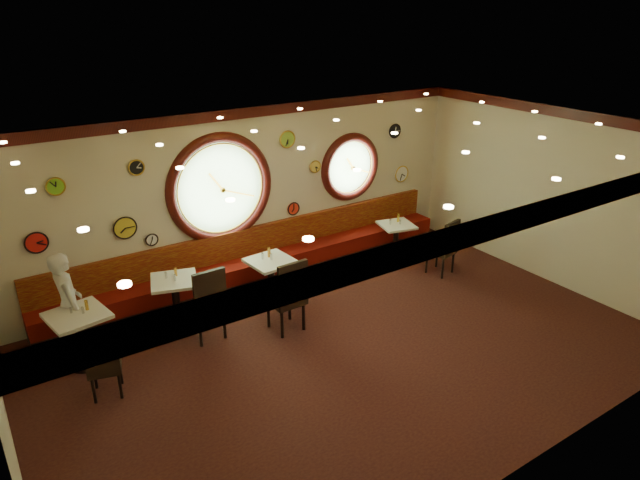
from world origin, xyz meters
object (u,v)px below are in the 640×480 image
Objects in this scene: chair_d at (446,244)px; waiter at (69,305)px; condiment_a_pepper at (83,310)px; condiment_d_bottle at (398,218)px; chair_b at (208,300)px; condiment_d_salt at (390,222)px; condiment_b_pepper at (175,278)px; chair_a at (103,361)px; chair_c at (289,292)px; table_b at (176,295)px; condiment_a_salt at (71,310)px; condiment_b_bottle at (176,272)px; condiment_d_pepper at (400,222)px; condiment_a_bottle at (87,305)px; table_d at (396,236)px; condiment_c_pepper at (271,257)px; table_c at (271,275)px; table_a at (80,333)px; condiment_c_salt at (262,256)px; condiment_b_salt at (166,275)px; condiment_c_bottle at (269,252)px.

waiter is at bearing 157.23° from chair_d.
condiment_a_pepper is 0.57× the size of condiment_d_bottle.
chair_b is 1.96m from waiter.
condiment_b_pepper reaches higher than condiment_d_salt.
chair_a is at bearing -90.26° from condiment_a_pepper.
chair_c reaches higher than condiment_a_pepper.
table_b is 1.18× the size of chair_b.
condiment_a_salt is 0.05× the size of waiter.
condiment_a_salt is 1.62m from condiment_b_pepper.
condiment_d_salt is 4.47m from condiment_b_bottle.
chair_d is 7.33× the size of condiment_d_pepper.
chair_b reaches higher than condiment_a_bottle.
table_d is 4.50m from chair_b.
chair_b reaches higher than condiment_d_bottle.
waiter is (0.03, 0.29, -0.06)m from condiment_a_salt.
table_b is 1.17× the size of chair_c.
condiment_a_pepper is 3.11m from condiment_c_pepper.
waiter is (-3.20, 0.21, 0.32)m from table_c.
condiment_b_bottle is at bearing 167.90° from condiment_c_pepper.
table_a is at bearing -165.35° from condiment_a_bottle.
condiment_a_bottle is (0.07, 0.07, 0.02)m from condiment_a_pepper.
table_a is at bearing -175.66° from condiment_d_salt.
condiment_d_bottle is (3.13, 0.34, -0.05)m from condiment_c_pepper.
condiment_c_pepper is (3.10, 0.18, -0.04)m from condiment_a_pepper.
condiment_b_pepper is (1.47, 1.27, 0.26)m from chair_a.
condiment_a_pepper reaches higher than condiment_d_bottle.
condiment_b_bottle is at bearing 65.04° from condiment_b_pepper.
condiment_d_salt is at bearing 1.74° from condiment_b_pepper.
condiment_c_salt is at bearing -176.14° from condiment_d_salt.
table_c is 8.53× the size of condiment_d_pepper.
condiment_b_salt is at bearing 134.73° from chair_c.
condiment_a_salt is at bearing -171.03° from condiment_b_pepper.
table_a is at bearing -177.29° from table_c.
chair_c is 2.00m from condiment_b_salt.
condiment_c_salt is at bearing -4.58° from table_b.
table_b is 1.61m from waiter.
condiment_c_pepper is (1.41, 0.55, 0.15)m from chair_b.
table_b is 1.49m from condiment_a_bottle.
chair_d reaches higher than condiment_b_salt.
chair_b is at bearing 162.63° from chair_d.
condiment_c_bottle is at bearing 7.93° from condiment_c_salt.
waiter reaches higher than condiment_d_bottle.
chair_c is at bearing -157.14° from condiment_d_salt.
condiment_b_bottle is at bearing 16.95° from condiment_a_bottle.
condiment_a_salt is (-6.49, 0.82, 0.25)m from chair_d.
condiment_a_bottle is (-2.77, 0.91, 0.20)m from chair_c.
condiment_a_pepper is 1.05× the size of condiment_d_pepper.
condiment_d_pepper is at bearing 28.06° from chair_a.
condiment_c_bottle is (1.67, -0.05, 0.04)m from condiment_b_pepper.
chair_c is at bearing 17.62° from chair_a.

